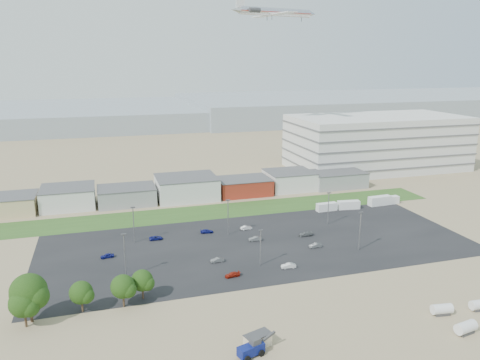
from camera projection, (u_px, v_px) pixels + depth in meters
name	position (u px, v px, depth m)	size (l,w,h in m)	color
ground	(265.00, 276.00, 112.04)	(700.00, 700.00, 0.00)	#8D7B59
parking_lot	(258.00, 244.00, 131.99)	(120.00, 50.00, 0.01)	black
grass_strip	(214.00, 211.00, 160.28)	(160.00, 16.00, 0.02)	#2E521F
hills_backdrop	(188.00, 114.00, 414.32)	(700.00, 200.00, 9.00)	gray
building_row	(157.00, 190.00, 172.18)	(170.00, 20.00, 8.00)	silver
parking_garage	(376.00, 142.00, 222.17)	(80.00, 40.00, 25.00)	silver
portable_shed	(258.00, 340.00, 84.37)	(5.00, 2.59, 2.52)	beige
telehandler	(251.00, 348.00, 81.51)	(7.76, 2.59, 3.23)	navy
storage_tank_nw	(442.00, 309.00, 94.99)	(4.14, 2.07, 2.48)	silver
storage_tank_ne	(480.00, 305.00, 96.79)	(4.00, 2.00, 2.40)	silver
storage_tank_sw	(466.00, 327.00, 88.42)	(4.29, 2.14, 2.57)	silver
box_trailer_a	(327.00, 207.00, 160.81)	(7.26, 2.27, 2.72)	silver
box_trailer_b	(349.00, 205.00, 162.80)	(7.66, 2.39, 2.87)	silver
box_trailer_c	(380.00, 201.00, 167.17)	(8.56, 2.68, 3.21)	silver
box_trailer_d	(389.00, 200.00, 168.41)	(7.33, 2.29, 2.75)	silver
tree_far_left	(29.00, 295.00, 91.30)	(7.63, 7.63, 11.45)	black
tree_left	(24.00, 306.00, 89.80)	(5.94, 5.94, 8.91)	black
tree_mid	(81.00, 295.00, 95.38)	(5.10, 5.10, 7.65)	black
tree_right	(123.00, 289.00, 97.40)	(5.39, 5.39, 8.09)	black
tree_near	(142.00, 283.00, 100.71)	(5.04, 5.04, 7.56)	black
lightpole_front_l	(125.00, 256.00, 110.57)	(1.28, 0.53, 10.91)	slate
lightpole_front_m	(261.00, 248.00, 117.16)	(1.11, 0.46, 9.43)	slate
lightpole_front_r	(360.00, 231.00, 126.60)	(1.27, 0.53, 10.81)	slate
lightpole_back_l	(134.00, 225.00, 131.81)	(1.24, 0.52, 10.54)	slate
lightpole_back_m	(228.00, 217.00, 137.90)	(1.26, 0.53, 10.74)	slate
lightpole_back_r	(328.00, 208.00, 146.68)	(1.22, 0.51, 10.39)	slate
airliner	(275.00, 12.00, 188.41)	(40.36, 27.52, 11.93)	silver
parked_car_1	(315.00, 245.00, 129.30)	(1.29, 3.71, 1.22)	#595B5E
parked_car_3	(232.00, 275.00, 111.79)	(1.52, 3.73, 1.08)	maroon
parked_car_4	(217.00, 260.00, 119.93)	(1.21, 3.48, 1.15)	#595B5E
parked_car_5	(107.00, 256.00, 122.52)	(1.40, 3.47, 1.18)	navy
parked_car_6	(207.00, 231.00, 140.20)	(1.54, 3.80, 1.10)	navy
parked_car_7	(255.00, 239.00, 134.13)	(1.32, 3.78, 1.24)	#595B5E
parked_car_9	(156.00, 238.00, 134.89)	(1.79, 3.89, 1.08)	navy
parked_car_11	(246.00, 228.00, 143.04)	(1.25, 3.59, 1.18)	silver
parked_car_12	(306.00, 234.00, 137.86)	(1.65, 4.07, 1.18)	#595B5E
parked_car_13	(288.00, 266.00, 116.49)	(1.30, 3.72, 1.23)	silver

